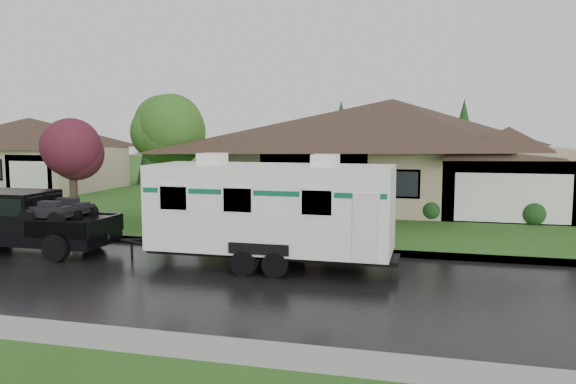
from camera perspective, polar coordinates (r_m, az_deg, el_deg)
The scene contains 11 objects.
ground at distance 17.16m, azimuth 0.31°, elevation -7.57°, with size 140.00×140.00×0.00m, color #2B581B.
road at distance 15.29m, azimuth -1.53°, elevation -9.28°, with size 140.00×8.00×0.01m, color black.
curb at distance 19.28m, azimuth 1.95°, elevation -5.79°, with size 140.00×0.50×0.15m, color gray.
lawn at distance 31.68m, azimuth 6.92°, elevation -1.07°, with size 140.00×26.00×0.15m, color #2B581B.
house_main at distance 30.05m, azimuth 11.07°, elevation 5.18°, with size 19.44×10.80×6.90m.
house_far at distance 41.15m, azimuth -24.58°, elevation 4.14°, with size 10.80×8.64×5.80m.
tree_left_green at distance 25.94m, azimuth -12.35°, elevation 6.11°, with size 3.44×3.44×5.69m.
tree_red at distance 26.11m, azimuth -21.09°, elevation 3.90°, with size 2.67×2.67×4.42m.
shrub_row at distance 25.77m, azimuth 9.69°, elevation -1.51°, with size 13.60×1.00×1.00m.
pickup_truck at distance 21.09m, azimuth -25.44°, elevation -2.52°, with size 6.17×2.35×2.06m.
travel_trailer at distance 16.79m, azimuth -1.76°, elevation -1.58°, with size 7.61×2.67×3.41m.
Camera 1 is at (4.04, -16.16, 4.11)m, focal length 35.00 mm.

